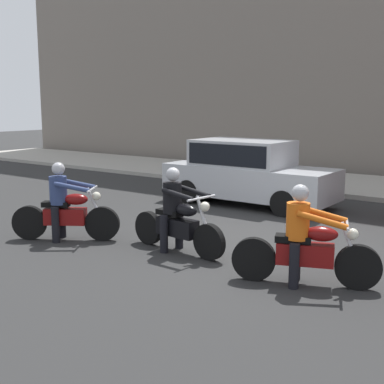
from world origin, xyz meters
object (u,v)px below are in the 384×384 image
Objects in this scene: motorcycle_with_rider_orange_stripe at (305,244)px; parked_sedan_silver at (247,172)px; motorcycle_with_rider_denim_blue at (64,208)px; motorcycle_with_rider_black_leather at (177,218)px.

parked_sedan_silver reaches higher than motorcycle_with_rider_orange_stripe.
parked_sedan_silver is (1.01, 5.30, 0.25)m from motorcycle_with_rider_denim_blue.
motorcycle_with_rider_orange_stripe is 2.59m from motorcycle_with_rider_black_leather.
motorcycle_with_rider_denim_blue reaches higher than motorcycle_with_rider_orange_stripe.
motorcycle_with_rider_black_leather reaches higher than motorcycle_with_rider_orange_stripe.
motorcycle_with_rider_black_leather is (-2.58, 0.24, 0.01)m from motorcycle_with_rider_orange_stripe.
motorcycle_with_rider_black_leather is 4.80m from parked_sedan_silver.
motorcycle_with_rider_denim_blue is 0.41× the size of parked_sedan_silver.
motorcycle_with_rider_orange_stripe is 0.96× the size of motorcycle_with_rider_black_leather.
motorcycle_with_rider_black_leather is 2.37m from motorcycle_with_rider_denim_blue.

